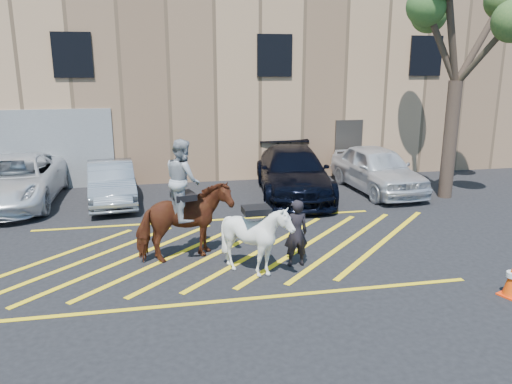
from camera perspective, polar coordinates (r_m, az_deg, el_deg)
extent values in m
plane|color=black|center=(12.19, -4.36, -6.38)|extent=(90.00, 90.00, 0.00)
imported|color=white|center=(17.41, -25.80, 1.19)|extent=(2.57, 5.47, 1.51)
imported|color=#8D929A|center=(16.50, -16.19, 1.03)|extent=(1.80, 4.09, 1.31)
imported|color=black|center=(16.74, 4.25, 2.25)|extent=(2.90, 5.69, 1.58)
imported|color=white|center=(17.80, 13.67, 2.60)|extent=(2.14, 4.70, 1.57)
imported|color=black|center=(10.93, 4.58, -4.70)|extent=(0.57, 0.39, 1.51)
cube|color=tan|center=(23.37, -8.17, 12.35)|extent=(32.00, 10.00, 7.00)
cube|color=black|center=(18.48, -20.26, 14.49)|extent=(1.30, 0.08, 1.50)
cube|color=black|center=(18.77, 2.13, 15.33)|extent=(1.30, 0.08, 1.50)
cube|color=black|center=(20.98, 18.85, 14.51)|extent=(1.30, 0.08, 1.50)
cube|color=#38332D|center=(19.94, 10.49, 4.95)|extent=(1.10, 0.08, 2.20)
cube|color=yellow|center=(12.19, -24.35, -7.67)|extent=(4.20, 4.20, 0.01)
cube|color=yellow|center=(11.99, -19.43, -7.56)|extent=(4.20, 4.20, 0.01)
cube|color=yellow|center=(11.87, -14.38, -7.39)|extent=(4.20, 4.20, 0.01)
cube|color=yellow|center=(11.85, -9.27, -7.15)|extent=(4.20, 4.20, 0.01)
cube|color=yellow|center=(11.91, -4.18, -6.86)|extent=(4.20, 4.20, 0.01)
cube|color=yellow|center=(12.07, 0.80, -6.53)|extent=(4.20, 4.20, 0.01)
cube|color=yellow|center=(12.32, 5.61, -6.16)|extent=(4.20, 4.20, 0.01)
cube|color=yellow|center=(12.65, 10.19, -5.76)|extent=(4.20, 4.20, 0.01)
cube|color=yellow|center=(13.06, 14.51, -5.36)|extent=(4.20, 4.20, 0.01)
cube|color=yellow|center=(14.26, -5.43, -3.24)|extent=(9.50, 0.12, 0.01)
cube|color=yellow|center=(9.65, -2.30, -12.21)|extent=(9.50, 0.12, 0.01)
imported|color=#5A2D15|center=(11.29, -8.19, -3.46)|extent=(2.27, 1.46, 1.77)
imported|color=#95989F|center=(11.03, -8.37, 1.39)|extent=(0.88, 1.02, 1.80)
cube|color=black|center=(11.12, -8.30, -0.44)|extent=(0.59, 0.66, 0.14)
imported|color=silver|center=(10.44, 0.04, -5.36)|extent=(1.33, 1.49, 1.58)
cube|color=black|center=(10.25, 0.04, -2.10)|extent=(0.58, 0.48, 0.14)
cube|color=#FF360A|center=(10.96, 27.07, -10.45)|extent=(0.49, 0.49, 0.03)
cylinder|color=#4B382D|center=(17.47, 21.29, 5.52)|extent=(0.44, 0.44, 3.80)
cylinder|color=#46352A|center=(17.86, 24.19, 15.35)|extent=(1.76, 0.51, 2.68)
cylinder|color=#403227|center=(18.00, 20.47, 15.14)|extent=(0.33, 1.88, 2.34)
cylinder|color=#4D3C2F|center=(16.99, 20.43, 15.38)|extent=(1.40, 0.20, 2.39)
cylinder|color=#463B2B|center=(16.89, 24.50, 14.13)|extent=(0.78, 1.62, 1.96)
cylinder|color=#433629|center=(16.84, 21.45, 16.52)|extent=(1.16, 0.77, 3.11)
sphere|color=#4C632A|center=(18.51, 26.46, 19.01)|extent=(1.20, 1.20, 1.20)
sphere|color=#3D662B|center=(18.76, 19.16, 18.57)|extent=(1.20, 1.20, 1.20)
sphere|color=#40682C|center=(16.76, 18.90, 19.47)|extent=(1.20, 1.20, 1.20)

